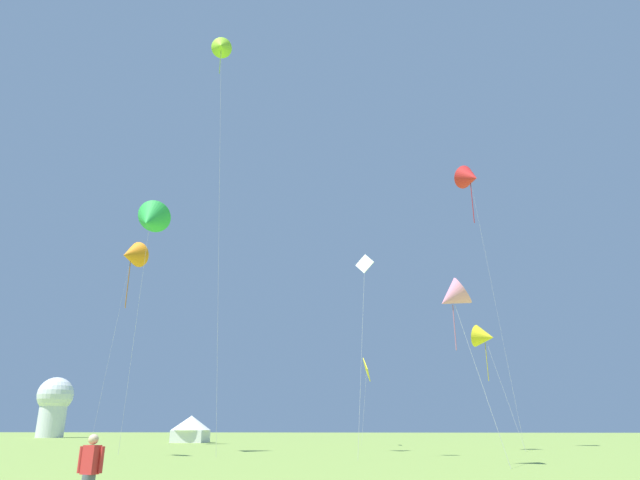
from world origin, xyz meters
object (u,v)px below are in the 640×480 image
(kite_white_diamond, at_px, (364,269))
(kite_green_delta, at_px, (150,220))
(person_spectator, at_px, (89,477))
(observatory_dome, at_px, (54,404))
(kite_yellow_diamond, at_px, (367,370))
(kite_yellow_delta, at_px, (485,337))
(kite_orange_delta, at_px, (131,255))
(festival_tent_left, at_px, (191,428))
(kite_pink_delta, at_px, (452,297))
(kite_red_delta, at_px, (470,178))
(kite_lime_delta, at_px, (221,47))

(kite_white_diamond, relative_size, kite_green_delta, 0.68)
(person_spectator, distance_m, observatory_dome, 103.98)
(kite_yellow_diamond, distance_m, kite_green_delta, 28.89)
(kite_yellow_delta, xyz_separation_m, kite_orange_delta, (-38.04, 9.70, 11.68))
(festival_tent_left, bearing_deg, kite_pink_delta, -56.63)
(kite_red_delta, bearing_deg, festival_tent_left, 153.77)
(kite_lime_delta, distance_m, person_spectator, 41.41)
(kite_red_delta, bearing_deg, kite_yellow_delta, -102.63)
(kite_white_diamond, xyz_separation_m, kite_yellow_delta, (10.46, 12.54, -3.02))
(kite_green_delta, bearing_deg, kite_yellow_delta, 17.46)
(kite_white_diamond, relative_size, person_spectator, 7.89)
(kite_pink_delta, height_order, observatory_dome, observatory_dome)
(kite_red_delta, height_order, kite_orange_delta, kite_red_delta)
(kite_white_diamond, bearing_deg, festival_tent_left, 123.33)
(kite_yellow_delta, distance_m, person_spectator, 41.98)
(kite_red_delta, xyz_separation_m, kite_yellow_diamond, (-11.76, 6.47, -19.65))
(kite_lime_delta, relative_size, observatory_dome, 3.14)
(festival_tent_left, bearing_deg, person_spectator, -74.36)
(kite_orange_delta, height_order, person_spectator, kite_orange_delta)
(kite_white_diamond, distance_m, kite_yellow_delta, 16.61)
(kite_yellow_diamond, bearing_deg, kite_pink_delta, -80.99)
(kite_yellow_diamond, distance_m, kite_yellow_delta, 15.80)
(kite_red_delta, relative_size, kite_yellow_delta, 2.74)
(kite_lime_delta, height_order, person_spectator, kite_lime_delta)
(kite_yellow_diamond, xyz_separation_m, kite_lime_delta, (-11.59, -23.45, 24.96))
(kite_lime_delta, bearing_deg, kite_white_diamond, -3.26)
(kite_yellow_delta, relative_size, observatory_dome, 0.98)
(festival_tent_left, xyz_separation_m, observatory_dome, (-35.98, 29.84, 4.21))
(kite_white_diamond, bearing_deg, kite_red_delta, 56.66)
(observatory_dome, bearing_deg, kite_red_delta, -33.63)
(kite_orange_delta, xyz_separation_m, festival_tent_left, (4.85, 12.33, -19.37))
(kite_red_delta, distance_m, kite_lime_delta, 29.35)
(kite_orange_delta, bearing_deg, kite_lime_delta, -53.71)
(kite_white_diamond, height_order, kite_orange_delta, kite_orange_delta)
(kite_green_delta, xyz_separation_m, kite_pink_delta, (22.53, -10.95, -9.54))
(kite_lime_delta, height_order, festival_tent_left, kite_lime_delta)
(kite_yellow_diamond, bearing_deg, observatory_dome, 145.47)
(observatory_dome, bearing_deg, kite_yellow_delta, -36.86)
(kite_yellow_diamond, relative_size, kite_yellow_delta, 0.86)
(kite_green_delta, relative_size, person_spectator, 11.60)
(kite_white_diamond, height_order, kite_green_delta, kite_green_delta)
(person_spectator, bearing_deg, kite_green_delta, 112.09)
(kite_green_delta, distance_m, person_spectator, 35.58)
(kite_green_delta, bearing_deg, person_spectator, -67.91)
(kite_lime_delta, distance_m, kite_green_delta, 16.00)
(kite_red_delta, xyz_separation_m, kite_lime_delta, (-23.35, -16.98, 5.31))
(observatory_dome, bearing_deg, festival_tent_left, -39.68)
(kite_white_diamond, distance_m, kite_pink_delta, 9.53)
(kite_white_diamond, height_order, kite_red_delta, kite_red_delta)
(kite_red_delta, relative_size, festival_tent_left, 5.81)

